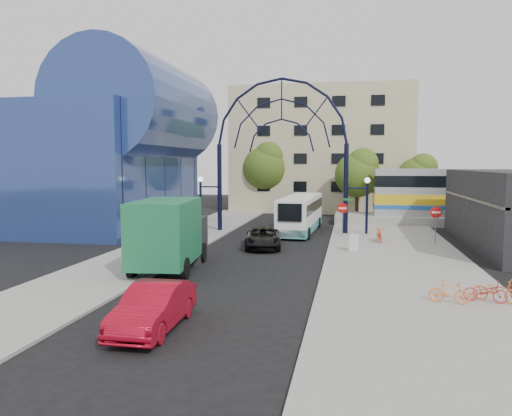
% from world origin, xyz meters
% --- Properties ---
extents(ground, '(120.00, 120.00, 0.00)m').
position_xyz_m(ground, '(0.00, 0.00, 0.00)').
color(ground, black).
rests_on(ground, ground).
extents(sidewalk_east, '(8.00, 56.00, 0.12)m').
position_xyz_m(sidewalk_east, '(8.00, 4.00, 0.06)').
color(sidewalk_east, gray).
rests_on(sidewalk_east, ground).
extents(plaza_west, '(5.00, 50.00, 0.12)m').
position_xyz_m(plaza_west, '(-6.50, 6.00, 0.06)').
color(plaza_west, gray).
rests_on(plaza_west, ground).
extents(gateway_arch, '(13.64, 0.44, 12.10)m').
position_xyz_m(gateway_arch, '(0.00, 14.00, 8.56)').
color(gateway_arch, black).
rests_on(gateway_arch, ground).
extents(stop_sign, '(0.80, 0.07, 2.50)m').
position_xyz_m(stop_sign, '(4.80, 12.00, 1.99)').
color(stop_sign, slate).
rests_on(stop_sign, sidewalk_east).
extents(do_not_enter_sign, '(0.76, 0.07, 2.48)m').
position_xyz_m(do_not_enter_sign, '(11.00, 10.00, 1.98)').
color(do_not_enter_sign, slate).
rests_on(do_not_enter_sign, sidewalk_east).
extents(street_name_sign, '(0.70, 0.70, 2.80)m').
position_xyz_m(street_name_sign, '(5.20, 12.60, 2.13)').
color(street_name_sign, slate).
rests_on(street_name_sign, sidewalk_east).
extents(sandwich_board, '(0.55, 0.61, 0.99)m').
position_xyz_m(sandwich_board, '(5.60, 5.98, 0.74)').
color(sandwich_board, white).
rests_on(sandwich_board, sidewalk_east).
extents(transit_hall, '(16.50, 18.00, 14.50)m').
position_xyz_m(transit_hall, '(-15.30, 15.00, 6.70)').
color(transit_hall, navy).
rests_on(transit_hall, ground).
extents(apartment_block, '(20.00, 12.10, 14.00)m').
position_xyz_m(apartment_block, '(2.00, 34.97, 7.00)').
color(apartment_block, '#C2B387').
rests_on(apartment_block, ground).
extents(tree_north_a, '(4.48, 4.48, 7.00)m').
position_xyz_m(tree_north_a, '(6.12, 25.93, 4.61)').
color(tree_north_a, '#382314').
rests_on(tree_north_a, ground).
extents(tree_north_b, '(5.12, 5.12, 8.00)m').
position_xyz_m(tree_north_b, '(-3.88, 29.93, 5.27)').
color(tree_north_b, '#382314').
rests_on(tree_north_b, ground).
extents(tree_north_c, '(4.16, 4.16, 6.50)m').
position_xyz_m(tree_north_c, '(12.12, 27.93, 4.28)').
color(tree_north_c, '#382314').
rests_on(tree_north_c, ground).
extents(city_bus, '(2.84, 10.52, 2.86)m').
position_xyz_m(city_bus, '(1.45, 14.96, 1.50)').
color(city_bus, white).
rests_on(city_bus, ground).
extents(green_truck, '(3.39, 7.50, 3.67)m').
position_xyz_m(green_truck, '(-3.76, -0.56, 1.83)').
color(green_truck, black).
rests_on(green_truck, ground).
extents(black_suv, '(3.00, 5.14, 1.34)m').
position_xyz_m(black_suv, '(-0.19, 6.79, 0.67)').
color(black_suv, black).
rests_on(black_suv, ground).
extents(red_sedan, '(1.68, 4.62, 1.51)m').
position_xyz_m(red_sedan, '(-0.98, -9.62, 0.76)').
color(red_sedan, '#A40A1E').
rests_on(red_sedan, ground).
extents(bike_near_a, '(0.83, 1.90, 0.97)m').
position_xyz_m(bike_near_a, '(7.38, 10.35, 0.60)').
color(bike_near_a, '#EF432F').
rests_on(bike_near_a, sidewalk_east).
extents(bike_near_b, '(0.62, 1.71, 1.01)m').
position_xyz_m(bike_near_b, '(7.28, 10.06, 0.62)').
color(bike_near_b, orange).
rests_on(bike_near_b, sidewalk_east).
extents(bike_far_a, '(1.83, 1.30, 0.91)m').
position_xyz_m(bike_far_a, '(10.99, -4.42, 0.58)').
color(bike_far_a, orange).
rests_on(bike_far_a, sidewalk_east).
extents(bike_far_b, '(1.55, 0.68, 0.90)m').
position_xyz_m(bike_far_b, '(9.16, -4.98, 0.57)').
color(bike_far_b, orange).
rests_on(bike_far_b, sidewalk_east).
extents(bike_far_c, '(1.67, 0.89, 0.84)m').
position_xyz_m(bike_far_c, '(10.56, -4.54, 0.54)').
color(bike_far_c, red).
rests_on(bike_far_c, sidewalk_east).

